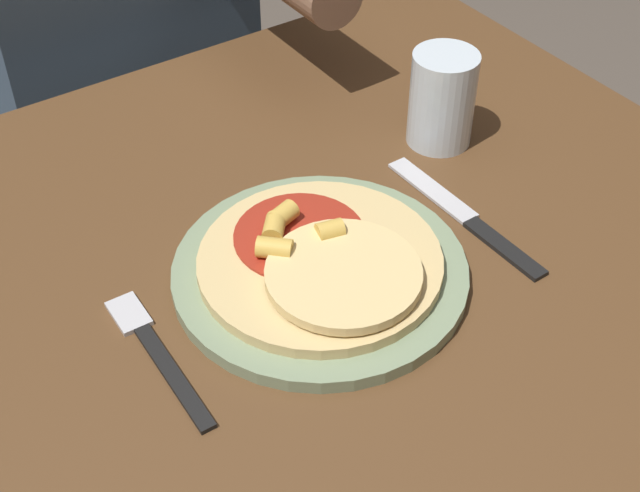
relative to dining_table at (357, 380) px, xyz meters
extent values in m
cube|color=brown|center=(0.00, 0.00, 0.11)|extent=(0.92, 0.95, 0.03)
cylinder|color=brown|center=(0.40, 0.42, -0.27)|extent=(0.06, 0.06, 0.75)
cylinder|color=gray|center=(-0.02, 0.04, 0.13)|extent=(0.28, 0.28, 0.01)
cylinder|color=#DBBC7A|center=(-0.02, 0.04, 0.15)|extent=(0.23, 0.23, 0.01)
cylinder|color=#9E2819|center=(-0.02, 0.07, 0.16)|extent=(0.13, 0.13, 0.00)
cylinder|color=#E8C881|center=(-0.02, 0.00, 0.16)|extent=(0.14, 0.14, 0.01)
cylinder|color=gold|center=(-0.02, 0.09, 0.17)|extent=(0.03, 0.03, 0.02)
cylinder|color=gold|center=(-0.04, 0.08, 0.17)|extent=(0.03, 0.03, 0.02)
cylinder|color=gold|center=(-0.06, 0.06, 0.17)|extent=(0.04, 0.04, 0.02)
cylinder|color=gold|center=(0.00, 0.05, 0.17)|extent=(0.03, 0.03, 0.02)
cube|color=black|center=(-0.19, 0.01, 0.13)|extent=(0.02, 0.13, 0.00)
cube|color=silver|center=(-0.19, 0.09, 0.13)|extent=(0.03, 0.05, 0.00)
cube|color=black|center=(0.15, -0.03, 0.13)|extent=(0.02, 0.10, 0.00)
cube|color=silver|center=(0.15, 0.08, 0.13)|extent=(0.02, 0.12, 0.00)
cylinder|color=silver|center=(0.22, 0.15, 0.18)|extent=(0.07, 0.07, 0.11)
cylinder|color=#2D2D38|center=(-0.03, 0.68, -0.39)|extent=(0.11, 0.11, 0.51)
cylinder|color=#2D2D38|center=(0.14, 0.68, -0.39)|extent=(0.11, 0.11, 0.51)
camera|label=1|loc=(-0.36, -0.46, 0.71)|focal=50.00mm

